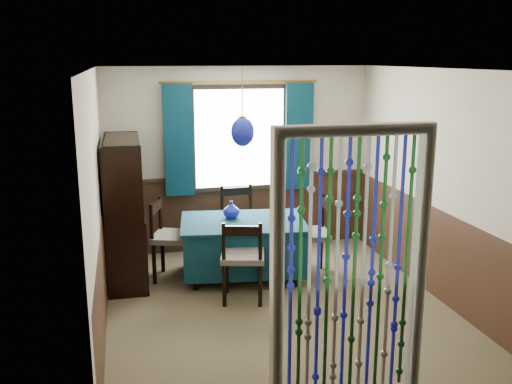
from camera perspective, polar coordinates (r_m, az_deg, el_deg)
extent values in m
plane|color=brown|center=(6.28, 2.09, -11.24)|extent=(4.00, 4.00, 0.00)
plane|color=silver|center=(5.71, 2.31, 12.19)|extent=(4.00, 4.00, 0.00)
plane|color=beige|center=(7.78, -1.73, 3.26)|extent=(3.60, 0.00, 3.60)
plane|color=beige|center=(4.06, 9.76, -6.51)|extent=(3.60, 0.00, 3.60)
plane|color=beige|center=(5.68, -15.60, -1.06)|extent=(0.00, 4.00, 4.00)
plane|color=beige|center=(6.58, 17.49, 0.75)|extent=(0.00, 4.00, 4.00)
plane|color=#3A2316|center=(7.93, -1.67, -2.10)|extent=(3.60, 0.00, 3.60)
plane|color=#3A2316|center=(4.38, 9.28, -15.71)|extent=(3.60, 0.00, 3.60)
plane|color=#3A2316|center=(5.90, -15.00, -8.12)|extent=(0.00, 4.00, 4.00)
plane|color=#3A2316|center=(6.77, 16.94, -5.46)|extent=(0.00, 4.00, 4.00)
cube|color=black|center=(7.68, -1.67, 5.39)|extent=(1.32, 0.12, 1.42)
cube|color=#0C303F|center=(6.91, -1.30, -5.35)|extent=(1.53, 1.14, 0.56)
cube|color=#0C303F|center=(6.82, -1.31, -3.02)|extent=(1.59, 1.21, 0.03)
cylinder|color=black|center=(6.68, -6.04, -9.11)|extent=(0.07, 0.07, 0.14)
cylinder|color=black|center=(6.77, 3.88, -8.76)|extent=(0.07, 0.07, 0.14)
cylinder|color=black|center=(7.33, -6.02, -7.02)|extent=(0.07, 0.07, 0.14)
cylinder|color=black|center=(7.41, 2.98, -6.74)|extent=(0.07, 0.07, 0.14)
cylinder|color=black|center=(6.17, -3.18, -9.33)|extent=(0.05, 0.05, 0.47)
cylinder|color=black|center=(6.16, 0.43, -9.36)|extent=(0.05, 0.05, 0.47)
cylinder|color=black|center=(6.51, -2.97, -8.09)|extent=(0.05, 0.05, 0.47)
cylinder|color=black|center=(6.49, 0.45, -8.12)|extent=(0.05, 0.05, 0.47)
cube|color=#5B5549|center=(6.23, -1.33, -6.42)|extent=(0.56, 0.54, 0.06)
cube|color=black|center=(5.94, -1.42, -3.89)|extent=(0.40, 0.14, 0.11)
cylinder|color=black|center=(6.00, -3.25, -5.23)|extent=(0.04, 0.04, 0.46)
cylinder|color=black|center=(5.98, 0.43, -5.25)|extent=(0.04, 0.04, 0.46)
cylinder|color=black|center=(7.83, -0.55, -4.29)|extent=(0.05, 0.05, 0.48)
cylinder|color=black|center=(7.74, -3.35, -4.52)|extent=(0.05, 0.05, 0.48)
cylinder|color=black|center=(7.49, 0.17, -5.12)|extent=(0.05, 0.05, 0.48)
cylinder|color=black|center=(7.40, -2.75, -5.37)|extent=(0.05, 0.05, 0.48)
cube|color=#5B5549|center=(7.53, -1.63, -2.85)|extent=(0.48, 0.46, 0.06)
cube|color=black|center=(7.63, -2.00, 0.08)|extent=(0.41, 0.05, 0.11)
cylinder|color=black|center=(7.71, -0.58, -0.91)|extent=(0.04, 0.04, 0.47)
cylinder|color=black|center=(7.62, -3.41, -1.10)|extent=(0.04, 0.04, 0.47)
cylinder|color=black|center=(7.21, -9.32, -6.01)|extent=(0.05, 0.05, 0.49)
cylinder|color=black|center=(6.85, -10.14, -7.11)|extent=(0.05, 0.05, 0.49)
cylinder|color=black|center=(7.13, -6.36, -6.14)|extent=(0.05, 0.05, 0.49)
cylinder|color=black|center=(6.76, -7.02, -7.26)|extent=(0.05, 0.05, 0.49)
cube|color=#5B5549|center=(6.89, -8.29, -4.44)|extent=(0.59, 0.60, 0.07)
cube|color=black|center=(6.84, -10.01, -1.51)|extent=(0.17, 0.41, 0.11)
cylinder|color=black|center=(7.07, -9.55, -2.29)|extent=(0.04, 0.04, 0.48)
cylinder|color=black|center=(6.70, -10.39, -3.21)|extent=(0.04, 0.04, 0.48)
cylinder|color=black|center=(6.89, 7.16, -6.85)|extent=(0.05, 0.05, 0.49)
cylinder|color=black|center=(7.26, 6.52, -5.77)|extent=(0.05, 0.05, 0.49)
cylinder|color=black|center=(6.83, 4.03, -6.98)|extent=(0.05, 0.05, 0.49)
cylinder|color=black|center=(7.20, 3.55, -5.88)|extent=(0.05, 0.05, 0.49)
cube|color=#5B5549|center=(6.95, 5.36, -4.20)|extent=(0.53, 0.54, 0.07)
cube|color=black|center=(6.89, 7.06, -1.29)|extent=(0.10, 0.42, 0.11)
cylinder|color=black|center=(6.74, 7.37, -2.97)|extent=(0.04, 0.04, 0.48)
cylinder|color=black|center=(7.12, 6.70, -2.07)|extent=(0.04, 0.04, 0.48)
cube|color=black|center=(7.05, -12.78, -5.07)|extent=(0.46, 1.30, 0.85)
cube|color=black|center=(6.23, -13.10, 0.59)|extent=(0.40, 0.05, 0.85)
cube|color=black|center=(7.45, -13.19, 2.65)|extent=(0.40, 0.05, 0.85)
cube|color=black|center=(6.77, -13.33, 5.07)|extent=(0.41, 1.30, 0.04)
cube|color=black|center=(6.84, -14.86, 1.62)|extent=(0.04, 1.28, 0.85)
cube|color=black|center=(6.86, -12.84, 0.70)|extent=(0.36, 1.22, 0.02)
cube|color=black|center=(6.81, -12.96, 3.00)|extent=(0.36, 1.22, 0.02)
cylinder|color=olive|center=(6.56, -1.38, 9.17)|extent=(0.01, 0.01, 0.73)
ellipsoid|color=#151D92|center=(6.60, -1.36, 6.02)|extent=(0.27, 0.27, 0.34)
cylinder|color=olive|center=(6.58, -1.37, 7.48)|extent=(0.08, 0.08, 0.03)
imported|color=#151D92|center=(6.91, -2.49, -1.85)|extent=(0.23, 0.23, 0.19)
imported|color=beige|center=(6.63, -12.66, 0.59)|extent=(0.26, 0.26, 0.05)
imported|color=beige|center=(7.19, -12.63, -0.34)|extent=(0.25, 0.25, 0.20)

